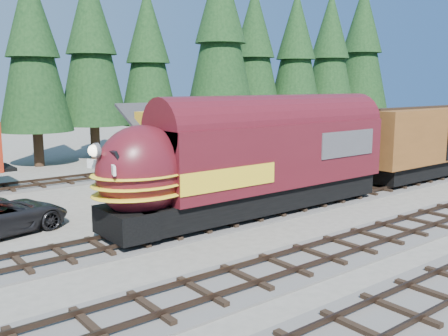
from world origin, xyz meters
TOP-DOWN VIEW (x-y plane):
  - ground at (0.00, 0.00)m, footprint 120.00×120.00m
  - track_siding at (10.00, 4.00)m, footprint 68.00×3.20m
  - track_spur at (-10.00, 18.00)m, footprint 32.00×3.20m
  - depot at (-0.00, 10.50)m, footprint 12.80×7.00m
  - conifer_backdrop at (7.22, 24.52)m, footprint 80.01×20.82m
  - locomotive at (-4.27, 4.00)m, footprint 16.40×3.26m
  - boxcar at (12.62, 4.00)m, footprint 14.35×3.08m

SIDE VIEW (x-z plane):
  - ground at x=0.00m, z-range 0.00..0.00m
  - track_siding at x=10.00m, z-range -0.11..0.22m
  - track_spur at x=-10.00m, z-range -0.11..0.22m
  - locomotive at x=-4.27m, z-range 0.37..4.83m
  - boxcar at x=12.62m, z-range 0.45..4.96m
  - depot at x=0.00m, z-range 0.31..5.61m
  - conifer_backdrop at x=7.22m, z-range 2.04..18.21m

